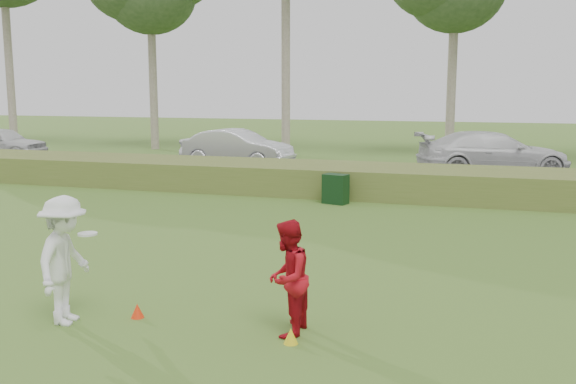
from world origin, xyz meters
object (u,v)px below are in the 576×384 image
(car_mid, at_px, (237,148))
(car_right, at_px, (493,153))
(cone_orange, at_px, (137,311))
(car_left, at_px, (1,142))
(utility_cabinet, at_px, (336,189))
(cone_yellow, at_px, (291,336))
(player_white, at_px, (65,260))
(player_red, at_px, (288,278))

(car_mid, bearing_deg, car_right, -80.56)
(cone_orange, relative_size, car_left, 0.05)
(car_left, bearing_deg, car_mid, -93.46)
(utility_cabinet, relative_size, car_right, 0.15)
(cone_orange, relative_size, utility_cabinet, 0.24)
(cone_yellow, relative_size, car_right, 0.04)
(car_mid, bearing_deg, cone_yellow, -149.04)
(cone_yellow, xyz_separation_m, car_left, (-19.94, 17.59, 0.70))
(player_white, relative_size, cone_yellow, 8.67)
(car_mid, bearing_deg, utility_cabinet, -133.08)
(player_white, relative_size, car_left, 0.42)
(player_red, distance_m, car_right, 17.90)
(utility_cabinet, height_order, car_left, car_left)
(car_left, bearing_deg, car_right, -92.43)
(player_red, bearing_deg, car_right, 172.09)
(cone_yellow, bearing_deg, car_right, 81.69)
(player_white, height_order, cone_orange, player_white)
(cone_orange, height_order, utility_cabinet, utility_cabinet)
(cone_yellow, distance_m, car_mid, 19.24)
(car_right, bearing_deg, cone_orange, 146.77)
(player_white, relative_size, car_mid, 0.39)
(player_red, relative_size, car_right, 0.28)
(player_red, distance_m, cone_orange, 2.41)
(player_white, xyz_separation_m, cone_orange, (0.86, 0.47, -0.82))
(player_red, xyz_separation_m, cone_yellow, (0.14, -0.32, -0.69))
(cone_yellow, distance_m, car_left, 26.60)
(player_red, bearing_deg, car_mid, -155.23)
(car_mid, bearing_deg, player_red, -149.05)
(player_white, distance_m, car_left, 24.35)
(cone_orange, distance_m, utility_cabinet, 10.20)
(cone_orange, xyz_separation_m, cone_yellow, (2.45, -0.27, 0.00))
(player_red, distance_m, car_left, 26.27)
(car_left, xyz_separation_m, car_right, (22.57, 0.41, 0.09))
(cone_yellow, relative_size, car_mid, 0.04)
(car_right, bearing_deg, cone_yellow, 154.45)
(player_white, height_order, player_red, player_white)
(cone_yellow, bearing_deg, utility_cabinet, 99.83)
(player_white, distance_m, cone_orange, 1.28)
(cone_orange, xyz_separation_m, car_left, (-17.49, 17.32, 0.70))
(player_red, relative_size, cone_orange, 7.52)
(player_white, relative_size, car_right, 0.32)
(player_white, distance_m, car_right, 19.15)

